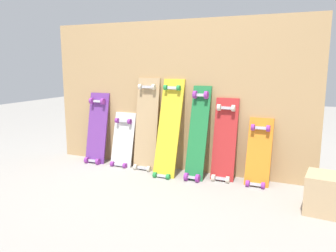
# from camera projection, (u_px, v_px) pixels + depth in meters

# --- Properties ---
(ground_plane) EXTENTS (12.00, 12.00, 0.00)m
(ground_plane) POSITION_uv_depth(u_px,v_px,m) (171.00, 170.00, 3.27)
(ground_plane) COLOR #9E9991
(plywood_wall_panel) EXTENTS (2.62, 0.04, 1.41)m
(plywood_wall_panel) POSITION_uv_depth(u_px,v_px,m) (174.00, 97.00, 3.20)
(plywood_wall_panel) COLOR tan
(plywood_wall_panel) RESTS_ON ground
(skateboard_purple) EXTENTS (0.23, 0.22, 0.78)m
(skateboard_purple) POSITION_uv_depth(u_px,v_px,m) (97.00, 131.00, 3.49)
(skateboard_purple) COLOR #6B338C
(skateboard_purple) RESTS_ON ground
(skateboard_white) EXTENTS (0.23, 0.21, 0.60)m
(skateboard_white) POSITION_uv_depth(u_px,v_px,m) (123.00, 143.00, 3.39)
(skateboard_white) COLOR silver
(skateboard_white) RESTS_ON ground
(skateboard_natural) EXTENTS (0.23, 0.21, 0.95)m
(skateboard_natural) POSITION_uv_depth(u_px,v_px,m) (146.00, 128.00, 3.26)
(skateboard_natural) COLOR tan
(skateboard_natural) RESTS_ON ground
(skateboard_yellow) EXTENTS (0.21, 0.34, 0.95)m
(skateboard_yellow) POSITION_uv_depth(u_px,v_px,m) (168.00, 132.00, 3.09)
(skateboard_yellow) COLOR gold
(skateboard_yellow) RESTS_ON ground
(skateboard_green) EXTENTS (0.17, 0.31, 0.88)m
(skateboard_green) POSITION_uv_depth(u_px,v_px,m) (197.00, 136.00, 3.00)
(skateboard_green) COLOR #1E7238
(skateboard_green) RESTS_ON ground
(skateboard_red) EXTENTS (0.21, 0.22, 0.79)m
(skateboard_red) POSITION_uv_depth(u_px,v_px,m) (224.00, 143.00, 2.96)
(skateboard_red) COLOR #B22626
(skateboard_red) RESTS_ON ground
(skateboard_orange) EXTENTS (0.20, 0.23, 0.63)m
(skateboard_orange) POSITION_uv_depth(u_px,v_px,m) (259.00, 156.00, 2.84)
(skateboard_orange) COLOR orange
(skateboard_orange) RESTS_ON ground
(wooden_crate) EXTENTS (0.29, 0.29, 0.27)m
(wooden_crate) POSITION_uv_depth(u_px,v_px,m) (326.00, 194.00, 2.31)
(wooden_crate) COLOR tan
(wooden_crate) RESTS_ON ground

